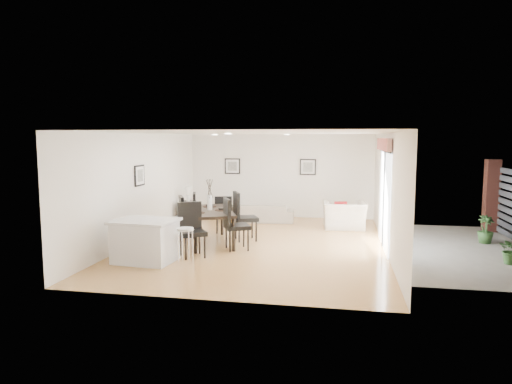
% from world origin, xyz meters
% --- Properties ---
extents(ground, '(8.00, 8.00, 0.00)m').
position_xyz_m(ground, '(0.00, 0.00, 0.00)').
color(ground, tan).
rests_on(ground, ground).
extents(wall_back, '(6.00, 0.04, 2.70)m').
position_xyz_m(wall_back, '(0.00, 4.00, 1.35)').
color(wall_back, white).
rests_on(wall_back, ground).
extents(wall_front, '(6.00, 0.04, 2.70)m').
position_xyz_m(wall_front, '(0.00, -4.00, 1.35)').
color(wall_front, white).
rests_on(wall_front, ground).
extents(wall_left, '(0.04, 8.00, 2.70)m').
position_xyz_m(wall_left, '(-3.00, 0.00, 1.35)').
color(wall_left, white).
rests_on(wall_left, ground).
extents(wall_right, '(0.04, 8.00, 2.70)m').
position_xyz_m(wall_right, '(3.00, 0.00, 1.35)').
color(wall_right, white).
rests_on(wall_right, ground).
extents(ceiling, '(6.00, 8.00, 0.02)m').
position_xyz_m(ceiling, '(0.00, 0.00, 2.70)').
color(ceiling, white).
rests_on(ceiling, wall_back).
extents(sofa, '(1.90, 0.87, 0.54)m').
position_xyz_m(sofa, '(-0.37, 2.97, 0.27)').
color(sofa, gray).
rests_on(sofa, ground).
extents(armchair, '(1.26, 1.13, 0.77)m').
position_xyz_m(armchair, '(2.07, 2.33, 0.39)').
color(armchair, beige).
rests_on(armchair, ground).
extents(courtyard_plant_a, '(0.66, 0.62, 0.59)m').
position_xyz_m(courtyard_plant_a, '(5.44, -0.82, 0.30)').
color(courtyard_plant_a, '#2F5424').
rests_on(courtyard_plant_a, ground).
extents(courtyard_plant_b, '(0.48, 0.48, 0.69)m').
position_xyz_m(courtyard_plant_b, '(5.48, 1.10, 0.35)').
color(courtyard_plant_b, '#2F5424').
rests_on(courtyard_plant_b, ground).
extents(dining_table, '(1.69, 2.22, 0.83)m').
position_xyz_m(dining_table, '(-1.18, -0.16, 0.75)').
color(dining_table, black).
rests_on(dining_table, ground).
extents(dining_chair_wnear, '(0.72, 0.72, 1.20)m').
position_xyz_m(dining_chair_wnear, '(-1.88, -0.61, 0.67)').
color(dining_chair_wnear, black).
rests_on(dining_chair_wnear, ground).
extents(dining_chair_wfar, '(0.66, 0.66, 1.17)m').
position_xyz_m(dining_chair_wfar, '(-1.88, 0.37, 0.65)').
color(dining_chair_wfar, black).
rests_on(dining_chair_wfar, ground).
extents(dining_chair_enear, '(0.72, 0.72, 1.20)m').
position_xyz_m(dining_chair_enear, '(-0.48, -0.70, 0.67)').
color(dining_chair_enear, black).
rests_on(dining_chair_enear, ground).
extents(dining_chair_efar, '(0.73, 0.73, 1.24)m').
position_xyz_m(dining_chair_efar, '(-0.48, 0.30, 0.69)').
color(dining_chair_efar, black).
rests_on(dining_chair_efar, ground).
extents(dining_chair_head, '(0.73, 0.73, 1.18)m').
position_xyz_m(dining_chair_head, '(-1.24, -1.40, 0.66)').
color(dining_chair_head, black).
rests_on(dining_chair_head, ground).
extents(dining_chair_foot, '(0.55, 0.55, 1.02)m').
position_xyz_m(dining_chair_foot, '(-1.16, 1.09, 0.57)').
color(dining_chair_foot, black).
rests_on(dining_chair_foot, ground).
extents(vase, '(0.83, 1.35, 0.76)m').
position_xyz_m(vase, '(-1.18, -0.16, 1.17)').
color(vase, white).
rests_on(vase, dining_table).
extents(coffee_table, '(1.10, 0.90, 0.38)m').
position_xyz_m(coffee_table, '(-1.77, 3.40, 0.19)').
color(coffee_table, black).
rests_on(coffee_table, ground).
extents(side_table, '(0.65, 0.65, 0.67)m').
position_xyz_m(side_table, '(-2.59, 2.32, 0.34)').
color(side_table, black).
rests_on(side_table, ground).
extents(table_lamp, '(0.24, 0.24, 0.45)m').
position_xyz_m(table_lamp, '(-2.59, 2.32, 0.96)').
color(table_lamp, white).
rests_on(table_lamp, side_table).
extents(cushion, '(0.36, 0.18, 0.35)m').
position_xyz_m(cushion, '(1.96, 2.22, 0.61)').
color(cushion, maroon).
rests_on(cushion, armchair).
extents(kitchen_island, '(1.35, 1.09, 0.89)m').
position_xyz_m(kitchen_island, '(-2.04, -2.03, 0.45)').
color(kitchen_island, silver).
rests_on(kitchen_island, ground).
extents(bar_stool, '(0.34, 0.34, 0.75)m').
position_xyz_m(bar_stool, '(-1.16, -2.03, 0.64)').
color(bar_stool, silver).
rests_on(bar_stool, ground).
extents(framed_print_back_left, '(0.52, 0.04, 0.52)m').
position_xyz_m(framed_print_back_left, '(-1.60, 3.97, 1.65)').
color(framed_print_back_left, black).
rests_on(framed_print_back_left, wall_back).
extents(framed_print_back_right, '(0.52, 0.04, 0.52)m').
position_xyz_m(framed_print_back_right, '(0.90, 3.97, 1.65)').
color(framed_print_back_right, black).
rests_on(framed_print_back_right, wall_back).
extents(framed_print_left_wall, '(0.04, 0.52, 0.52)m').
position_xyz_m(framed_print_left_wall, '(-2.97, -0.20, 1.65)').
color(framed_print_left_wall, black).
rests_on(framed_print_left_wall, wall_left).
extents(sliding_door, '(0.12, 2.70, 2.57)m').
position_xyz_m(sliding_door, '(2.96, 0.30, 1.66)').
color(sliding_door, white).
rests_on(sliding_door, wall_right).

